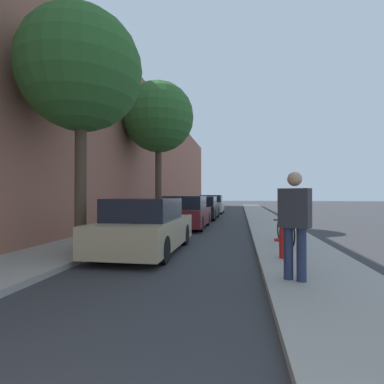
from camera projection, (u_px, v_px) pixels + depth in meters
name	position (u px, v px, depth m)	size (l,w,h in m)	color
ground_plane	(212.00, 223.00, 15.94)	(120.00, 120.00, 0.00)	#333335
sidewalk_left	(159.00, 221.00, 16.40)	(2.00, 52.00, 0.12)	#9E998E
sidewalk_right	(268.00, 223.00, 15.48)	(2.00, 52.00, 0.12)	#9E998E
building_facade_left	(135.00, 149.00, 16.65)	(0.70, 52.00, 8.05)	#9E604C
parked_car_champagne	(146.00, 227.00, 7.82)	(1.75, 4.06, 1.39)	black
parked_car_maroon	(186.00, 213.00, 13.44)	(1.82, 4.07, 1.43)	black
parked_car_black	(203.00, 208.00, 18.69)	(1.79, 4.56, 1.39)	black
parked_car_silver	(212.00, 205.00, 24.48)	(1.84, 4.16, 1.47)	black
street_tree_near	(81.00, 71.00, 7.42)	(2.99, 2.99, 5.95)	#4C3A2B
street_tree_far	(158.00, 118.00, 14.47)	(3.39, 3.39, 6.81)	#4C3A2B
fire_hydrant	(283.00, 241.00, 6.51)	(0.37, 0.17, 0.74)	red
pedestrian	(295.00, 219.00, 4.83)	(0.54, 0.44, 1.74)	#283351
bicycle	(285.00, 231.00, 8.26)	(0.44, 1.75, 0.72)	black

